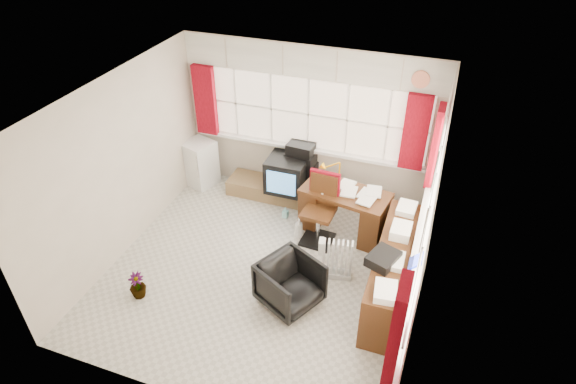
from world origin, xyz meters
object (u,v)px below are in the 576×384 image
desk (344,210)px  tv_bench (270,189)px  mini_fridge (200,163)px  radiator (337,263)px  credenza (395,270)px  office_chair (290,284)px  desk_lamp (340,168)px  crt_tv (287,174)px  task_chair (321,205)px

desk → tv_bench: (-1.37, 0.51, -0.28)m
mini_fridge → radiator: bearing=-27.2°
credenza → office_chair: bearing=-153.7°
desk → desk_lamp: size_ratio=3.46×
office_chair → credenza: bearing=-36.4°
desk_lamp → crt_tv: bearing=162.7°
credenza → desk_lamp: bearing=132.2°
desk → radiator: bearing=-81.1°
desk → tv_bench: size_ratio=0.96×
tv_bench → crt_tv: (0.32, -0.07, 0.40)m
task_chair → credenza: (1.20, -0.78, -0.18)m
desk_lamp → radiator: desk_lamp is taller
desk_lamp → radiator: 1.38m
radiator → office_chair: bearing=-124.2°
task_chair → tv_bench: 1.38m
credenza → tv_bench: (-2.28, 1.52, -0.27)m
task_chair → mini_fridge: 2.44m
office_chair → credenza: size_ratio=0.34×
desk_lamp → credenza: (1.06, -1.17, -0.60)m
desk → mini_fridge: (-2.62, 0.47, -0.01)m
crt_tv → office_chair: bearing=-69.4°
office_chair → credenza: credenza is taller
office_chair → mini_fridge: size_ratio=0.88×
desk_lamp → crt_tv: size_ratio=0.63×
radiator → tv_bench: (-1.52, 1.47, -0.12)m
desk → desk_lamp: bearing=133.0°
radiator → crt_tv: size_ratio=0.97×
credenza → crt_tv: credenza is taller
desk_lamp → tv_bench: (-1.22, 0.35, -0.86)m
radiator → desk: bearing=98.9°
mini_fridge → crt_tv: bearing=-0.9°
tv_bench → mini_fridge: size_ratio=1.78×
desk_lamp → credenza: desk_lamp is taller
desk_lamp → radiator: bearing=-74.9°
crt_tv → mini_fridge: bearing=179.1°
desk → tv_bench: desk is taller
desk_lamp → crt_tv: desk_lamp is taller
office_chair → radiator: office_chair is taller
office_chair → tv_bench: bearing=54.6°
radiator → tv_bench: size_ratio=0.43×
task_chair → office_chair: task_chair is taller
credenza → crt_tv: 2.44m
task_chair → radiator: task_chair is taller
office_chair → mini_fridge: mini_fridge is taller
radiator → mini_fridge: bearing=152.8°
radiator → credenza: bearing=-3.6°
credenza → radiator: bearing=176.4°
tv_bench → office_chair: bearing=-62.7°
radiator → crt_tv: bearing=130.6°
task_chair → credenza: 1.44m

